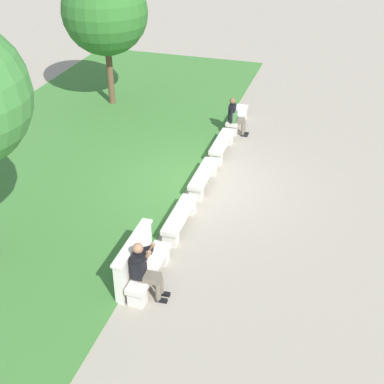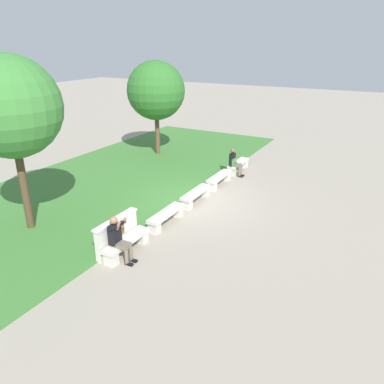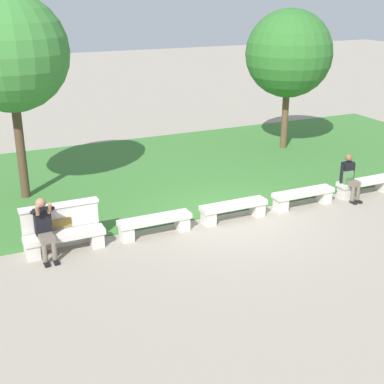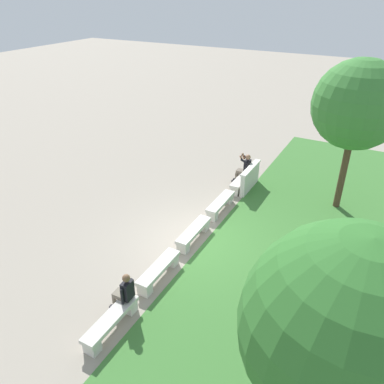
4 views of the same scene
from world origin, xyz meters
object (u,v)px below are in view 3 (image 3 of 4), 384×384
(person_distant, at_px, (349,176))
(tree_left_background, at_px, (289,54))
(bench_main, at_px, (65,240))
(backpack, at_px, (347,177))
(bench_far, at_px, (303,196))
(tree_behind_wall, at_px, (9,53))
(bench_mid, at_px, (234,209))
(bench_near, at_px, (155,223))
(person_photographer, at_px, (44,226))
(bench_end, at_px, (365,185))

(person_distant, distance_m, tree_left_background, 5.82)
(bench_main, xyz_separation_m, backpack, (7.71, -0.03, 0.33))
(bench_far, relative_size, person_distant, 1.39)
(bench_main, bearing_deg, backpack, -0.25)
(backpack, relative_size, tree_behind_wall, 0.08)
(bench_main, relative_size, person_distant, 1.39)
(backpack, distance_m, tree_left_background, 5.82)
(bench_mid, xyz_separation_m, bench_far, (2.10, 0.00, 0.00))
(bench_near, bearing_deg, person_photographer, -178.24)
(bench_main, relative_size, bench_near, 1.00)
(bench_end, relative_size, tree_left_background, 0.36)
(bench_end, bearing_deg, person_distant, -174.21)
(person_distant, height_order, tree_behind_wall, tree_behind_wall)
(bench_near, distance_m, backpack, 5.62)
(bench_near, bearing_deg, tree_left_background, 35.54)
(bench_end, distance_m, tree_behind_wall, 10.14)
(bench_far, xyz_separation_m, tree_left_background, (2.71, 4.94, 3.07))
(bench_mid, bearing_deg, bench_far, 0.00)
(tree_left_background, bearing_deg, bench_far, -118.72)
(bench_far, height_order, person_photographer, person_photographer)
(bench_near, relative_size, bench_mid, 1.00)
(bench_far, bearing_deg, bench_end, 0.00)
(bench_far, height_order, person_distant, person_distant)
(backpack, distance_m, tree_behind_wall, 9.43)
(person_photographer, distance_m, person_distant, 8.18)
(person_distant, bearing_deg, backpack, 145.35)
(bench_far, relative_size, tree_behind_wall, 0.32)
(tree_left_background, bearing_deg, person_photographer, -152.01)
(bench_mid, height_order, person_photographer, person_photographer)
(bench_end, xyz_separation_m, person_distant, (-0.65, -0.07, 0.38))
(tree_left_background, bearing_deg, backpack, -104.71)
(bench_main, distance_m, bench_mid, 4.21)
(bench_near, distance_m, tree_left_background, 9.03)
(bench_main, distance_m, bench_near, 2.10)
(bench_far, bearing_deg, tree_behind_wall, 150.33)
(bench_near, distance_m, bench_end, 6.31)
(bench_near, relative_size, bench_end, 1.00)
(person_photographer, bearing_deg, bench_main, 10.48)
(tree_left_background, bearing_deg, tree_behind_wall, -172.75)
(tree_behind_wall, bearing_deg, bench_mid, -39.92)
(bench_far, distance_m, person_distant, 1.50)
(bench_mid, distance_m, backpack, 3.52)
(bench_main, relative_size, backpack, 4.10)
(bench_near, bearing_deg, bench_mid, 0.00)
(tree_behind_wall, bearing_deg, bench_main, -85.73)
(bench_main, height_order, bench_end, same)
(tree_behind_wall, bearing_deg, bench_far, -29.67)
(person_photographer, bearing_deg, person_distant, 0.08)
(bench_main, bearing_deg, person_photographer, -169.52)
(bench_main, bearing_deg, tree_left_background, 28.71)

